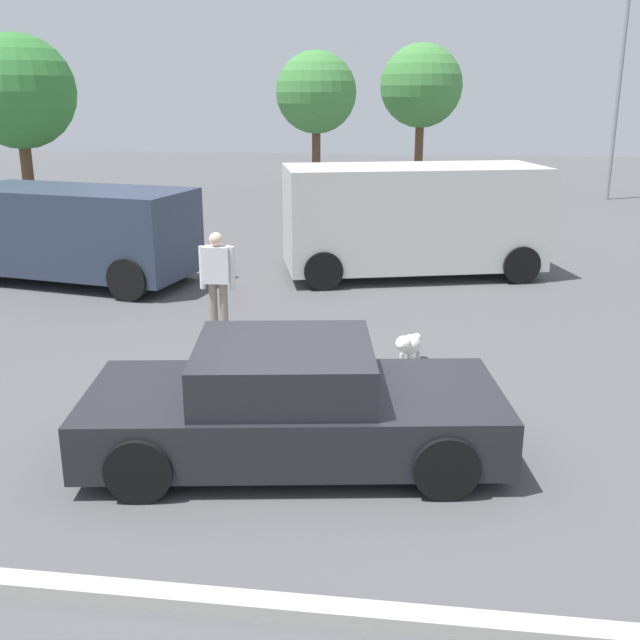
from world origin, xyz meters
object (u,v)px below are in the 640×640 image
object	(u,v)px
van_white	(412,217)
suv_dark	(77,231)
pedestrian	(217,274)
sedan_foreground	(292,405)
light_post_near	(622,56)
dog	(409,345)

from	to	relation	value
van_white	suv_dark	world-z (taller)	van_white
van_white	pedestrian	xyz separation A→B (m)	(-2.95, -4.37, -0.26)
sedan_foreground	van_white	world-z (taller)	van_white
van_white	light_post_near	world-z (taller)	light_post_near
pedestrian	suv_dark	bearing A→B (deg)	-129.96
light_post_near	sedan_foreground	bearing A→B (deg)	-110.35
dog	van_white	world-z (taller)	van_white
sedan_foreground	light_post_near	xyz separation A→B (m)	(7.82, 21.08, 4.28)
pedestrian	light_post_near	size ratio (longest dim) A/B	0.22
van_white	light_post_near	bearing A→B (deg)	-133.41
dog	pedestrian	world-z (taller)	pedestrian
dog	suv_dark	size ratio (longest dim) A/B	0.12
sedan_foreground	dog	size ratio (longest dim) A/B	7.52
sedan_foreground	pedestrian	size ratio (longest dim) A/B	2.78
suv_dark	light_post_near	xyz separation A→B (m)	(13.35, 14.15, 3.82)
sedan_foreground	light_post_near	bearing A→B (deg)	60.91
dog	pedestrian	distance (m)	3.29
sedan_foreground	dog	world-z (taller)	sedan_foreground
van_white	suv_dark	bearing A→B (deg)	-2.43
pedestrian	light_post_near	distance (m)	19.97
dog	van_white	xyz separation A→B (m)	(-0.08, 5.48, 0.92)
light_post_near	suv_dark	bearing A→B (deg)	-133.34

